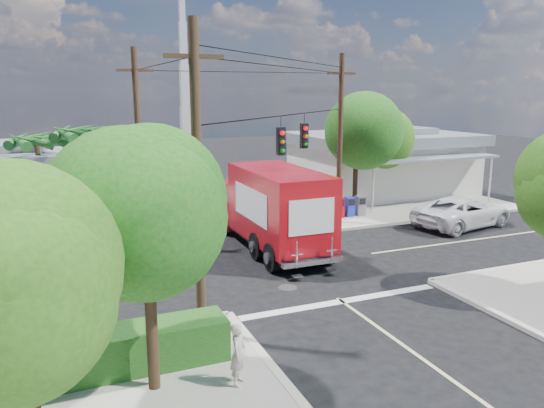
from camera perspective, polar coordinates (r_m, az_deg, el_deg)
ground at (r=22.32m, az=1.98°, el=-6.53°), size 120.00×120.00×0.00m
sidewalk_ne at (r=36.66m, az=10.44°, el=0.78°), size 14.12×14.12×0.14m
sidewalk_nw at (r=31.00m, az=-25.74°, el=-2.29°), size 14.12×14.12×0.14m
road_markings at (r=21.06m, az=3.66°, el=-7.68°), size 32.00×32.00×0.01m
building_ne at (r=38.09m, az=11.74°, el=4.58°), size 11.80×10.20×4.50m
radio_tower at (r=40.35m, az=-9.32°, el=9.81°), size 0.80×0.80×17.00m
tree_sw_front at (r=12.16m, az=-13.32°, el=-1.49°), size 3.88×3.78×6.03m
tree_sw_back at (r=9.76m, az=-25.45°, el=-8.38°), size 3.56×3.42×5.41m
tree_ne_front at (r=30.62m, az=9.16°, el=7.51°), size 4.21×4.14×6.66m
tree_ne_back at (r=33.91m, az=10.95°, el=6.89°), size 3.77×3.66×5.82m
palm_nw_front at (r=26.85m, az=-19.82°, el=6.93°), size 3.01×3.08×5.59m
palm_nw_back at (r=28.35m, az=-23.98°, el=6.09°), size 3.01×3.08×5.19m
utility_poles at (r=22.19m, az=-3.40°, el=5.73°), size 12.00×10.68×9.00m
picket_fence at (r=15.11m, az=-17.00°, el=-13.69°), size 5.94×0.06×1.00m
hedge_sw at (r=14.37m, az=-17.48°, el=-15.07°), size 6.20×1.20×1.10m
vending_boxes at (r=30.38m, az=8.32°, el=-0.28°), size 1.90×0.50×1.10m
delivery_truck at (r=24.03m, az=0.07°, el=-0.43°), size 2.84×8.75×3.77m
parked_car at (r=30.00m, az=19.82°, el=-0.80°), size 6.21×3.72×1.61m
pedestrian at (r=13.24m, az=-3.65°, el=-15.82°), size 0.62×0.68×1.57m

